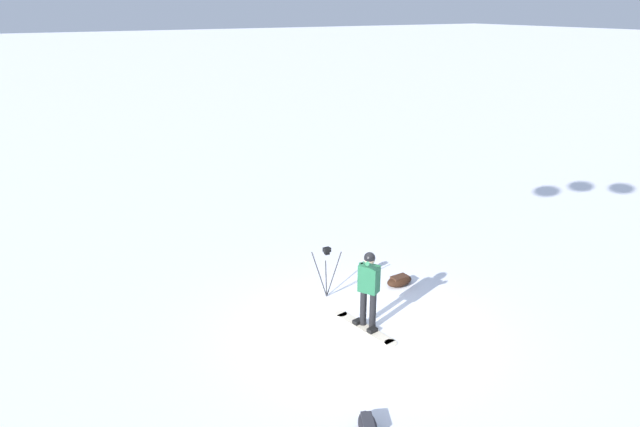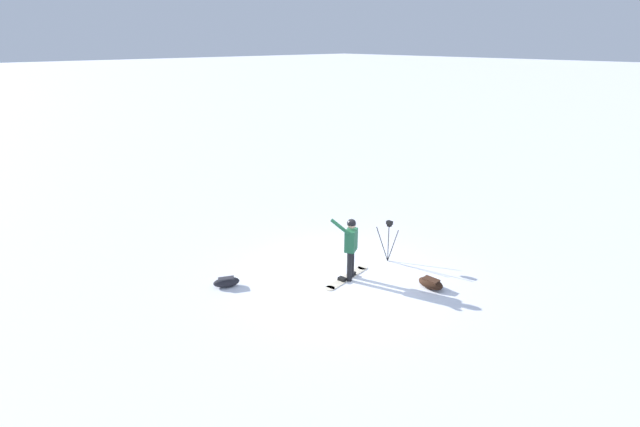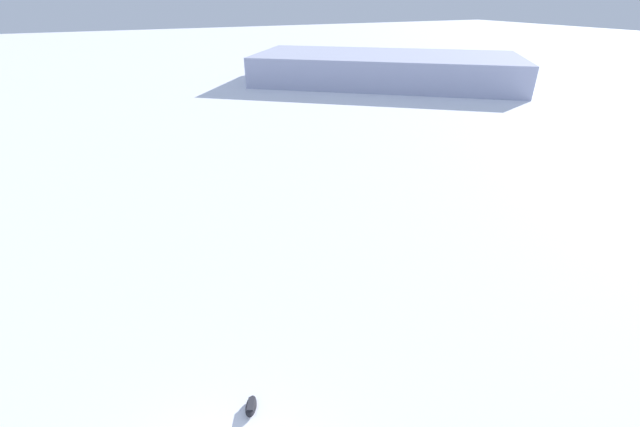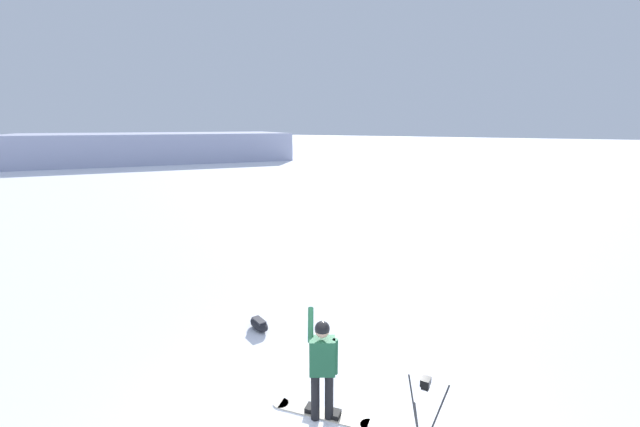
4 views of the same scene
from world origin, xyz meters
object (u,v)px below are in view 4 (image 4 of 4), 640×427
at_px(camera_tripod, 424,400).
at_px(gear_bag_small, 259,324).
at_px(snowboarder, 322,360).
at_px(snowboard, 323,413).

bearing_deg(camera_tripod, gear_bag_small, -22.85).
relative_size(snowboarder, snowboard, 0.98).
relative_size(camera_tripod, gear_bag_small, 1.68).
height_order(snowboarder, camera_tripod, snowboarder).
distance_m(snowboarder, gear_bag_small, 3.37).
bearing_deg(gear_bag_small, snowboarder, 145.32).
distance_m(snowboarder, snowboard, 1.02).
relative_size(snowboard, camera_tripod, 1.43).
height_order(snowboarder, gear_bag_small, snowboarder).
height_order(snowboard, gear_bag_small, gear_bag_small).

